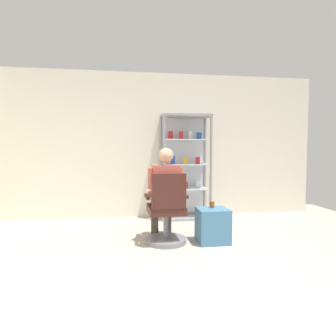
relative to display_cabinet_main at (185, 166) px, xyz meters
name	(u,v)px	position (x,y,z in m)	size (l,w,h in m)	color
ground_plane	(203,292)	(-0.40, -2.76, -0.96)	(7.20, 7.20, 0.00)	#B2A899
back_wall	(162,145)	(-0.40, 0.24, 0.39)	(6.00, 0.10, 2.70)	silver
display_cabinet_main	(185,166)	(0.00, 0.00, 0.00)	(0.90, 0.45, 1.90)	gray
office_chair	(167,215)	(-0.54, -1.44, -0.57)	(0.57, 0.56, 0.96)	slate
seated_shopkeeper	(165,190)	(-0.55, -1.28, -0.25)	(0.50, 0.58, 1.29)	#3F382D
storage_crate	(213,225)	(0.09, -1.46, -0.73)	(0.41, 0.38, 0.46)	teal
tea_glass	(212,205)	(0.10, -1.41, -0.46)	(0.07, 0.07, 0.09)	brown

